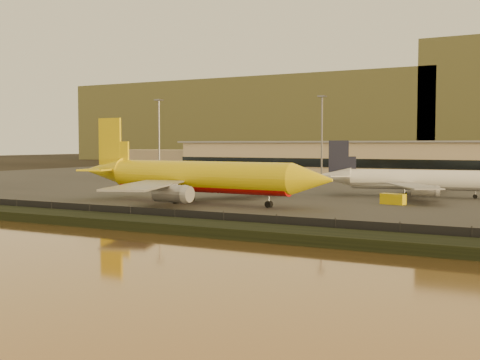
# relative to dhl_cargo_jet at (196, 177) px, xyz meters

# --- Properties ---
(ground) EXTENTS (900.00, 900.00, 0.00)m
(ground) POSITION_rel_dhl_cargo_jet_xyz_m (11.87, -14.91, -5.29)
(ground) COLOR black
(ground) RESTS_ON ground
(embankment) EXTENTS (320.00, 7.00, 1.40)m
(embankment) POSITION_rel_dhl_cargo_jet_xyz_m (11.87, -31.91, -4.59)
(embankment) COLOR black
(embankment) RESTS_ON ground
(tarmac) EXTENTS (320.00, 220.00, 0.20)m
(tarmac) POSITION_rel_dhl_cargo_jet_xyz_m (11.87, 80.09, -5.19)
(tarmac) COLOR #2D2D2D
(tarmac) RESTS_ON ground
(perimeter_fence) EXTENTS (300.00, 0.05, 2.20)m
(perimeter_fence) POSITION_rel_dhl_cargo_jet_xyz_m (11.87, -27.91, -3.99)
(perimeter_fence) COLOR black
(perimeter_fence) RESTS_ON tarmac
(terminal_building) EXTENTS (202.00, 25.00, 12.60)m
(terminal_building) POSITION_rel_dhl_cargo_jet_xyz_m (-2.65, 110.64, 0.95)
(terminal_building) COLOR tan
(terminal_building) RESTS_ON tarmac
(apron_light_masts) EXTENTS (152.20, 12.20, 25.40)m
(apron_light_masts) POSITION_rel_dhl_cargo_jet_xyz_m (26.87, 60.09, 10.41)
(apron_light_masts) COLOR slate
(apron_light_masts) RESTS_ON tarmac
(distant_hills) EXTENTS (470.00, 160.00, 70.00)m
(distant_hills) POSITION_rel_dhl_cargo_jet_xyz_m (-8.87, 325.09, 26.10)
(distant_hills) COLOR #67663B
(distant_hills) RESTS_ON ground
(dhl_cargo_jet) EXTENTS (57.07, 55.87, 17.05)m
(dhl_cargo_jet) POSITION_rel_dhl_cargo_jet_xyz_m (0.00, 0.00, 0.00)
(dhl_cargo_jet) COLOR #DBBF0B
(dhl_cargo_jet) RESTS_ON tarmac
(white_narrowbody_jet) EXTENTS (42.90, 41.43, 12.34)m
(white_narrowbody_jet) POSITION_rel_dhl_cargo_jet_xyz_m (34.96, 34.16, -1.41)
(white_narrowbody_jet) COLOR white
(white_narrowbody_jet) RESTS_ON tarmac
(gse_vehicle_yellow) EXTENTS (4.85, 2.81, 2.05)m
(gse_vehicle_yellow) POSITION_rel_dhl_cargo_jet_xyz_m (34.47, 15.84, -4.06)
(gse_vehicle_yellow) COLOR #DBBF0B
(gse_vehicle_yellow) RESTS_ON tarmac
(gse_vehicle_white) EXTENTS (4.13, 2.18, 1.79)m
(gse_vehicle_white) POSITION_rel_dhl_cargo_jet_xyz_m (-7.17, 23.19, -4.20)
(gse_vehicle_white) COLOR white
(gse_vehicle_white) RESTS_ON tarmac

